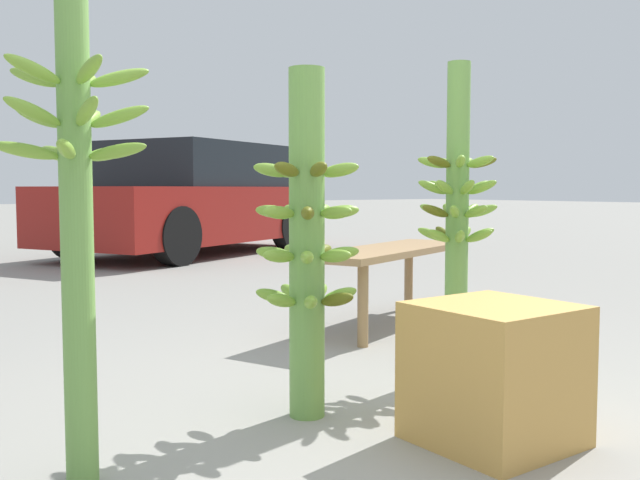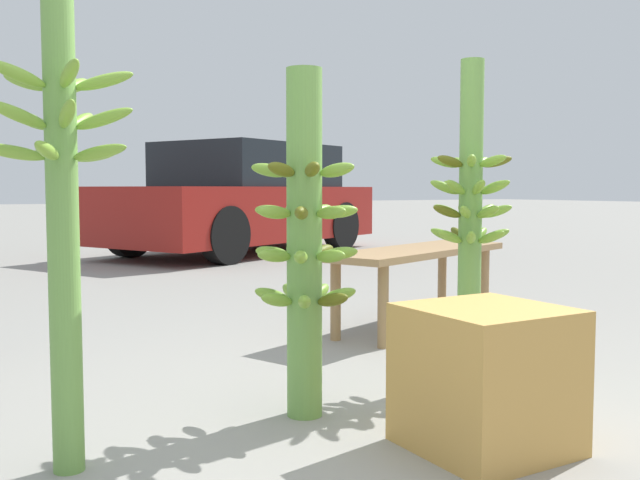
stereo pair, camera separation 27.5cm
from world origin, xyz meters
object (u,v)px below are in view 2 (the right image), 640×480
(parked_car, at_px, (243,201))
(produce_crate, at_px, (486,378))
(banana_stalk_left, at_px, (62,177))
(banana_stalk_right, at_px, (470,215))
(banana_stalk_center, at_px, (305,242))
(market_bench, at_px, (417,259))

(parked_car, height_order, produce_crate, parked_car)
(banana_stalk_left, distance_m, produce_crate, 1.49)
(banana_stalk_right, xyz_separation_m, produce_crate, (-0.54, -0.68, -0.51))
(banana_stalk_left, relative_size, produce_crate, 3.59)
(banana_stalk_center, height_order, banana_stalk_right, banana_stalk_right)
(banana_stalk_left, height_order, produce_crate, banana_stalk_left)
(banana_stalk_right, distance_m, market_bench, 1.25)
(banana_stalk_right, bearing_deg, banana_stalk_center, -174.68)
(produce_crate, bearing_deg, banana_stalk_left, 158.12)
(market_bench, xyz_separation_m, produce_crate, (-1.08, -1.77, -0.19))
(banana_stalk_right, xyz_separation_m, parked_car, (1.72, 6.35, -0.04))
(produce_crate, bearing_deg, parked_car, 72.24)
(banana_stalk_left, xyz_separation_m, produce_crate, (1.24, -0.50, -0.66))
(banana_stalk_center, height_order, produce_crate, banana_stalk_center)
(produce_crate, bearing_deg, market_bench, 58.55)
(parked_car, bearing_deg, banana_stalk_right, 138.82)
(banana_stalk_center, xyz_separation_m, banana_stalk_right, (0.89, 0.08, 0.08))
(banana_stalk_center, distance_m, parked_car, 6.94)
(parked_car, relative_size, produce_crate, 9.13)
(banana_stalk_left, xyz_separation_m, banana_stalk_right, (1.77, 0.19, -0.15))
(market_bench, bearing_deg, produce_crate, -142.72)
(banana_stalk_right, bearing_deg, produce_crate, -128.08)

